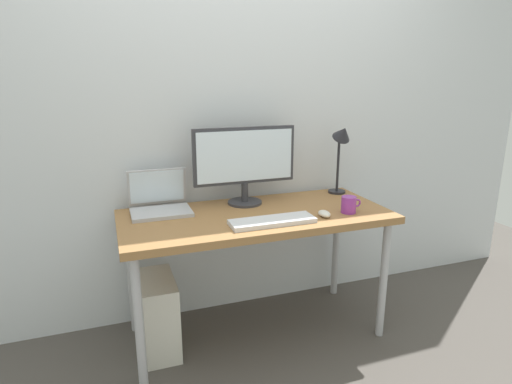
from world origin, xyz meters
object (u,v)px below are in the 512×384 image
(desk_lamp, at_px, (342,144))
(coffee_mug, at_px, (349,205))
(keyboard, at_px, (272,221))
(mouse, at_px, (324,214))
(desk, at_px, (256,225))
(computer_tower, at_px, (159,314))
(monitor, at_px, (245,160))
(laptop, at_px, (159,201))

(desk_lamp, distance_m, coffee_mug, 0.47)
(keyboard, relative_size, coffee_mug, 3.76)
(keyboard, bearing_deg, mouse, 1.21)
(keyboard, relative_size, mouse, 4.89)
(desk, bearing_deg, desk_lamp, 17.13)
(keyboard, bearing_deg, coffee_mug, 3.13)
(desk, distance_m, computer_tower, 0.72)
(monitor, bearing_deg, desk, -90.39)
(desk, relative_size, computer_tower, 3.48)
(desk_lamp, relative_size, coffee_mug, 3.87)
(laptop, xyz_separation_m, desk_lamp, (1.12, -0.02, 0.26))
(monitor, bearing_deg, keyboard, -86.82)
(monitor, height_order, coffee_mug, monitor)
(mouse, height_order, computer_tower, mouse)
(desk, xyz_separation_m, mouse, (0.32, -0.18, 0.08))
(keyboard, bearing_deg, computer_tower, 159.43)
(laptop, relative_size, mouse, 3.56)
(coffee_mug, bearing_deg, monitor, 143.65)
(monitor, distance_m, desk_lamp, 0.63)
(mouse, height_order, coffee_mug, coffee_mug)
(desk_lamp, bearing_deg, computer_tower, -172.04)
(keyboard, distance_m, mouse, 0.30)
(desk, relative_size, laptop, 4.56)
(desk, height_order, desk_lamp, desk_lamp)
(laptop, distance_m, desk_lamp, 1.15)
(monitor, height_order, desk_lamp, desk_lamp)
(desk, relative_size, keyboard, 3.32)
(laptop, xyz_separation_m, computer_tower, (-0.06, -0.18, -0.59))
(desk, xyz_separation_m, keyboard, (0.02, -0.19, 0.08))
(monitor, distance_m, laptop, 0.53)
(laptop, height_order, desk_lamp, desk_lamp)
(computer_tower, bearing_deg, desk_lamp, 7.96)
(desk, xyz_separation_m, desk_lamp, (0.63, 0.19, 0.39))
(laptop, height_order, coffee_mug, laptop)
(desk, height_order, laptop, laptop)
(monitor, bearing_deg, desk_lamp, 0.07)
(desk, bearing_deg, monitor, 89.61)
(laptop, bearing_deg, desk_lamp, -0.81)
(coffee_mug, height_order, computer_tower, coffee_mug)
(desk_lamp, height_order, computer_tower, desk_lamp)
(keyboard, xyz_separation_m, coffee_mug, (0.46, 0.03, 0.03))
(monitor, height_order, computer_tower, monitor)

